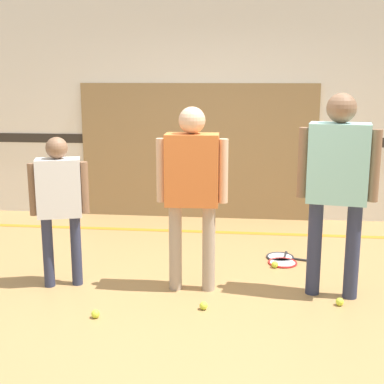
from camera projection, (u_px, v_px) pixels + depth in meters
The scene contains 13 objects.
ground_plane at pixel (200, 294), 4.62m from camera, with size 16.00×16.00×0.00m, color #A87F4C.
wall_back at pixel (220, 95), 6.82m from camera, with size 16.00×0.07×3.20m.
wall_panel at pixel (198, 152), 6.95m from camera, with size 3.06×0.05×1.75m.
floor_stripe at pixel (215, 232), 6.43m from camera, with size 14.40×0.10×0.01m.
person_instructor at pixel (192, 179), 4.51m from camera, with size 0.61×0.26×1.60m.
person_student_left at pixel (59, 196), 4.63m from camera, with size 0.49×0.31×1.34m.
person_student_right at pixel (338, 174), 4.36m from camera, with size 0.64×0.34×1.71m.
racket_spare_on_floor at pixel (283, 262), 5.37m from camera, with size 0.34×0.50×0.03m.
racket_second_spare at pixel (282, 257), 5.52m from camera, with size 0.51×0.36×0.03m.
tennis_ball_near_instructor at pixel (204, 306), 4.30m from camera, with size 0.07×0.07×0.07m, color #CCE038.
tennis_ball_by_spare_racket at pixel (275, 265), 5.23m from camera, with size 0.07×0.07×0.07m, color #CCE038.
tennis_ball_stray_left at pixel (340, 302), 4.37m from camera, with size 0.07×0.07×0.07m, color #CCE038.
tennis_ball_stray_right at pixel (95, 314), 4.15m from camera, with size 0.07×0.07×0.07m, color #CCE038.
Camera 1 is at (0.42, -4.30, 1.84)m, focal length 50.00 mm.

